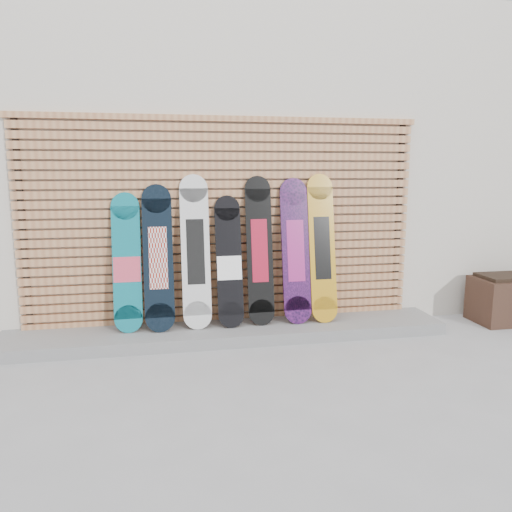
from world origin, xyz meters
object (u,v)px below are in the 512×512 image
Objects in this scene: snowboard_2 at (196,252)px; snowboard_5 at (296,251)px; snowboard_0 at (127,263)px; snowboard_1 at (158,258)px; snowboard_3 at (229,262)px; snowboard_4 at (260,251)px; snowboard_6 at (322,248)px.

snowboard_2 is 1.07m from snowboard_5.
snowboard_2 reaches higher than snowboard_0.
snowboard_1 reaches higher than snowboard_3.
snowboard_3 is at bearing -177.36° from snowboard_4.
snowboard_2 is 1.00× the size of snowboard_6.
snowboard_3 is 0.87× the size of snowboard_4.
snowboard_5 is (0.39, -0.01, -0.01)m from snowboard_4.
snowboard_1 is 0.73m from snowboard_3.
snowboard_5 reaches higher than snowboard_0.
snowboard_1 is 1.45m from snowboard_5.
snowboard_2 is at bearing 177.95° from snowboard_3.
snowboard_6 reaches higher than snowboard_5.
snowboard_1 is 0.96× the size of snowboard_5.
snowboard_6 is at bearing -0.15° from snowboard_3.
snowboard_0 is 1.03× the size of snowboard_3.
snowboard_4 reaches higher than snowboard_0.
snowboard_4 is (0.67, 0.00, -0.01)m from snowboard_2.
snowboard_1 is 0.38m from snowboard_2.
snowboard_1 is 0.94× the size of snowboard_2.
snowboard_6 is (0.69, -0.02, 0.01)m from snowboard_4.
snowboard_4 is (1.05, 0.01, 0.04)m from snowboard_1.
snowboard_0 is 0.70m from snowboard_2.
snowboard_4 is at bearing 2.64° from snowboard_3.
snowboard_3 is 0.86× the size of snowboard_6.
snowboard_3 is at bearing 179.85° from snowboard_6.
snowboard_0 is 1.76m from snowboard_5.
snowboard_6 reaches higher than snowboard_0.
snowboard_5 is (1.07, -0.01, -0.02)m from snowboard_2.
snowboard_5 is 0.97× the size of snowboard_6.
snowboard_5 is at bearing 0.09° from snowboard_1.
snowboard_0 is at bearing 179.75° from snowboard_4.
snowboard_0 is at bearing 176.20° from snowboard_1.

